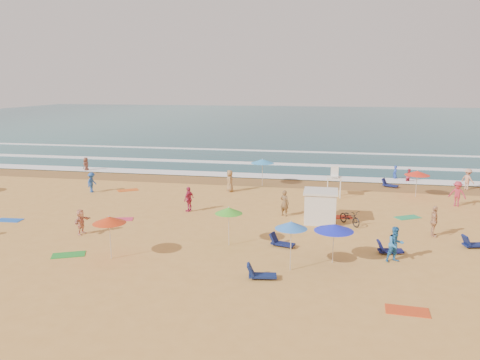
# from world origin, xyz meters

# --- Properties ---
(ground) EXTENTS (220.00, 220.00, 0.00)m
(ground) POSITION_xyz_m (0.00, 0.00, 0.00)
(ground) COLOR gold
(ground) RESTS_ON ground
(ocean) EXTENTS (220.00, 140.00, 0.18)m
(ocean) POSITION_xyz_m (0.00, 84.00, 0.00)
(ocean) COLOR #0C4756
(ocean) RESTS_ON ground
(wet_sand) EXTENTS (220.00, 220.00, 0.00)m
(wet_sand) POSITION_xyz_m (0.00, 12.50, 0.01)
(wet_sand) COLOR olive
(wet_sand) RESTS_ON ground
(surf_foam) EXTENTS (200.00, 18.70, 0.05)m
(surf_foam) POSITION_xyz_m (0.00, 21.32, 0.10)
(surf_foam) COLOR white
(surf_foam) RESTS_ON ground
(cabana) EXTENTS (2.00, 2.00, 2.00)m
(cabana) POSITION_xyz_m (3.71, 0.76, 1.00)
(cabana) COLOR silver
(cabana) RESTS_ON ground
(cabana_roof) EXTENTS (2.20, 2.20, 0.12)m
(cabana_roof) POSITION_xyz_m (3.71, 0.76, 2.06)
(cabana_roof) COLOR silver
(cabana_roof) RESTS_ON cabana
(bicycle) EXTENTS (1.69, 1.91, 1.00)m
(bicycle) POSITION_xyz_m (5.61, 0.46, 0.50)
(bicycle) COLOR black
(bicycle) RESTS_ON ground
(lifeguard_stand) EXTENTS (1.20, 1.20, 2.10)m
(lifeguard_stand) POSITION_xyz_m (4.63, 8.04, 1.05)
(lifeguard_stand) COLOR white
(lifeguard_stand) RESTS_ON ground
(beach_umbrellas) EXTENTS (61.39, 31.67, 0.81)m
(beach_umbrellas) POSITION_xyz_m (1.76, 0.29, 2.08)
(beach_umbrellas) COLOR green
(beach_umbrellas) RESTS_ON ground
(loungers) EXTENTS (48.24, 22.46, 0.34)m
(loungers) POSITION_xyz_m (7.40, -1.90, 0.17)
(loungers) COLOR #0F1B4F
(loungers) RESTS_ON ground
(towels) EXTENTS (55.75, 21.85, 0.03)m
(towels) POSITION_xyz_m (-1.49, -3.14, 0.01)
(towels) COLOR red
(towels) RESTS_ON ground
(beachgoers) EXTENTS (41.99, 27.67, 2.14)m
(beachgoers) POSITION_xyz_m (-1.60, 3.01, 0.86)
(beachgoers) COLOR #977246
(beachgoers) RESTS_ON ground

